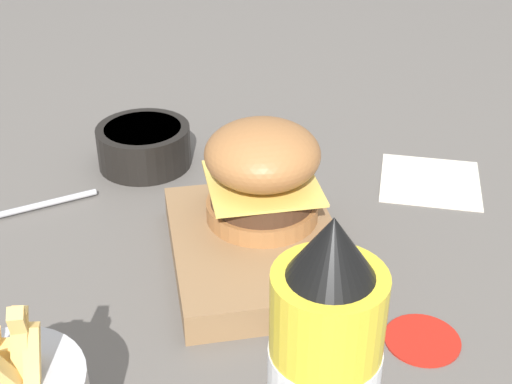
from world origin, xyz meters
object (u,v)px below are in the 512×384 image
object	(u,v)px
serving_board	(256,249)
burger	(263,174)
ketchup_bottle	(323,381)
side_bowl	(144,145)

from	to	relation	value
serving_board	burger	size ratio (longest dim) A/B	1.90
burger	ketchup_bottle	size ratio (longest dim) A/B	0.52
serving_board	ketchup_bottle	bearing A→B (deg)	178.79
burger	ketchup_bottle	xyz separation A→B (m)	(-0.29, 0.02, 0.01)
serving_board	ketchup_bottle	xyz separation A→B (m)	(-0.26, 0.01, 0.08)
serving_board	side_bowl	bearing A→B (deg)	23.52
ketchup_bottle	side_bowl	bearing A→B (deg)	10.83
burger	side_bowl	xyz separation A→B (m)	(0.19, 0.11, -0.06)
serving_board	burger	world-z (taller)	burger
serving_board	side_bowl	distance (m)	0.24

